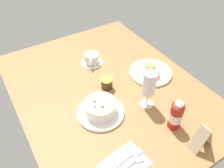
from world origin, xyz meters
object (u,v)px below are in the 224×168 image
Objects in this scene: jam_jar at (108,83)px; breakfast_plate at (150,72)px; wine_glass at (149,85)px; menu_card at (203,137)px; porridge_bowl at (100,108)px; cutlery_setting at (125,164)px; coffee_cup at (92,59)px; sauce_bottle_red at (176,116)px.

breakfast_plate is (2.55, 24.59, -1.97)cm from jam_jar.
menu_card is (28.02, 3.66, -6.39)cm from wine_glass.
jam_jar reaches higher than breakfast_plate.
cutlery_setting is (25.50, -4.30, -2.98)cm from porridge_bowl.
jam_jar is (-18.63, -9.39, -9.02)cm from wine_glass.
jam_jar is (-12.50, 11.06, -0.31)cm from porridge_bowl.
wine_glass is 0.83× the size of breakfast_plate.
sauce_bottle_red is (55.71, 8.56, 3.42)cm from coffee_cup.
sauce_bottle_red is 12.68cm from menu_card.
breakfast_plate is 1.96× the size of menu_card.
wine_glass is 22.73cm from jam_jar.
coffee_cup is at bearing 157.89° from porridge_bowl.
sauce_bottle_red is at bearing 46.07° from porridge_bowl.
jam_jar is 0.42× the size of sauce_bottle_red.
breakfast_plate is (-35.45, 39.95, 0.70)cm from cutlery_setting.
coffee_cup reaches higher than breakfast_plate.
sauce_bottle_red is at bearing 18.42° from jam_jar.
coffee_cup is at bearing -171.46° from menu_card.
wine_glass reaches higher than breakfast_plate.
wine_glass reaches higher than porridge_bowl.
porridge_bowl is 23.06cm from wine_glass.
breakfast_plate is at bearing 136.62° from wine_glass.
breakfast_plate is (24.16, 21.79, -1.83)cm from coffee_cup.
menu_card is (44.10, -11.53, 4.60)cm from breakfast_plate.
menu_card is at bearing 7.44° from wine_glass.
sauce_bottle_red is (34.11, 11.36, 3.28)cm from jam_jar.
breakfast_plate is (-16.08, 15.19, -10.99)cm from wine_glass.
wine_glass is (6.13, 20.45, 8.71)cm from porridge_bowl.
menu_card reaches higher than jam_jar.
jam_jar is at bearing -161.58° from sauce_bottle_red.
coffee_cup is 21.79cm from jam_jar.
porridge_bowl is at bearing -22.11° from coffee_cup.
jam_jar is at bearing -7.38° from coffee_cup.
porridge_bowl reaches higher than coffee_cup.
coffee_cup is 41.79cm from wine_glass.
sauce_bottle_red is at bearing -22.75° from breakfast_plate.
sauce_bottle_red is at bearing 8.73° from coffee_cup.
menu_card is at bearing 8.54° from coffee_cup.
wine_glass is at bearing -172.76° from sauce_bottle_red.
wine_glass reaches higher than jam_jar.
cutlery_setting is 0.84× the size of breakfast_plate.
cutlery_setting is 41.08cm from jam_jar.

